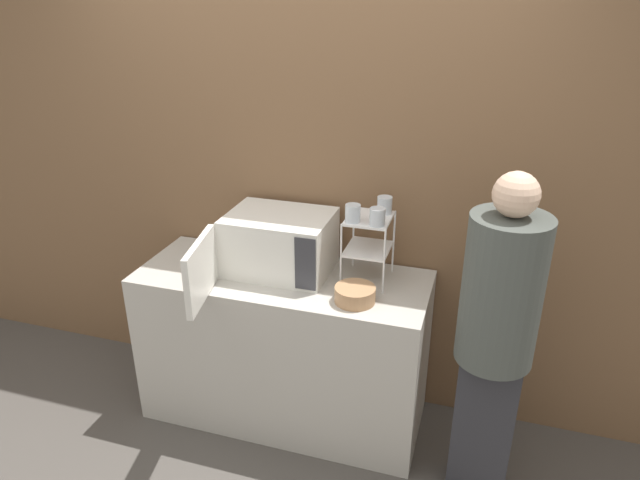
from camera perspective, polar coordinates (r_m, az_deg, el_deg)
The scene contains 10 objects.
ground_plane at distance 3.28m, azimuth -5.36°, elevation -19.82°, with size 12.00×12.00×0.00m, color #4C4742.
wall_back at distance 3.12m, azimuth -1.81°, elevation 5.98°, with size 8.00×0.06×2.60m.
counter at distance 3.21m, azimuth -3.61°, elevation -10.59°, with size 1.53×0.60×0.88m.
microwave at distance 2.97m, azimuth -4.42°, elevation -0.40°, with size 0.56×0.82×0.31m.
dish_rack at distance 2.85m, azimuth 4.87°, elevation 0.47°, with size 0.22×0.26×0.34m.
glass_front_left at distance 2.74m, azimuth 3.30°, elevation 2.70°, with size 0.07×0.07×0.09m.
glass_back_right at distance 2.86m, azimuth 6.48°, elevation 3.51°, with size 0.07×0.07×0.09m.
glass_front_right at distance 2.71m, azimuth 5.76°, elevation 2.33°, with size 0.07×0.07×0.09m.
bowl at distance 2.73m, azimuth 3.52°, elevation -5.47°, with size 0.20×0.20×0.08m.
person at distance 2.63m, azimuth 17.22°, elevation -8.41°, with size 0.34×0.34×1.61m.
Camera 1 is at (0.97, -2.16, 2.27)m, focal length 32.00 mm.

